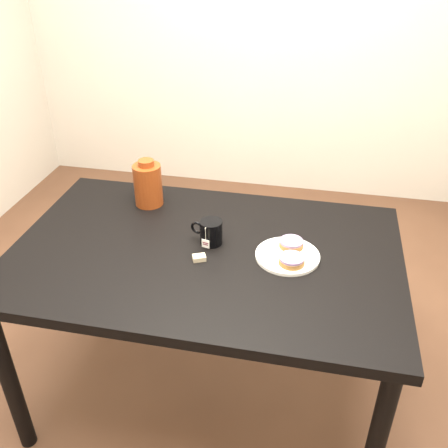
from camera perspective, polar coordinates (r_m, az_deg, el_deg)
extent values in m
plane|color=brown|center=(2.31, -1.78, -18.40)|extent=(4.00, 4.00, 0.00)
cube|color=black|center=(1.81, -2.16, -3.50)|extent=(1.40, 0.90, 0.04)
cylinder|color=black|center=(2.03, -23.34, -16.04)|extent=(0.06, 0.06, 0.71)
cylinder|color=black|center=(1.79, 16.93, -23.04)|extent=(0.06, 0.06, 0.71)
cylinder|color=black|center=(2.52, -14.14, -3.61)|extent=(0.06, 0.06, 0.71)
cylinder|color=black|center=(2.33, 16.01, -7.31)|extent=(0.06, 0.06, 0.71)
cylinder|color=white|center=(1.78, 7.26, -3.63)|extent=(0.23, 0.23, 0.01)
torus|color=white|center=(1.77, 7.28, -3.47)|extent=(0.22, 0.22, 0.01)
cylinder|color=brown|center=(1.81, 7.69, -2.32)|extent=(0.10, 0.10, 0.02)
cylinder|color=#94759E|center=(1.80, 7.72, -1.97)|extent=(0.09, 0.09, 0.01)
cylinder|color=brown|center=(1.73, 7.72, -4.23)|extent=(0.11, 0.11, 0.02)
cylinder|color=#94759E|center=(1.72, 7.76, -3.87)|extent=(0.10, 0.10, 0.01)
cylinder|color=black|center=(1.82, -1.48, -0.94)|extent=(0.10, 0.10, 0.09)
cylinder|color=black|center=(1.80, -1.50, 0.08)|extent=(0.07, 0.07, 0.00)
torus|color=black|center=(1.84, -3.10, -0.42)|extent=(0.05, 0.02, 0.05)
cylinder|color=beige|center=(1.77, -2.12, -1.10)|extent=(0.00, 0.00, 0.05)
cube|color=white|center=(1.79, -2.10, -2.24)|extent=(0.03, 0.01, 0.03)
cube|color=#C6B793|center=(1.75, -2.85, -3.87)|extent=(0.05, 0.05, 0.02)
cylinder|color=#5A1F0B|center=(2.07, -8.68, 4.43)|extent=(0.14, 0.14, 0.17)
cylinder|color=#5A1F0B|center=(2.03, -8.90, 6.91)|extent=(0.06, 0.06, 0.02)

